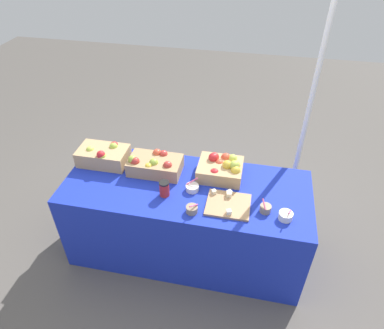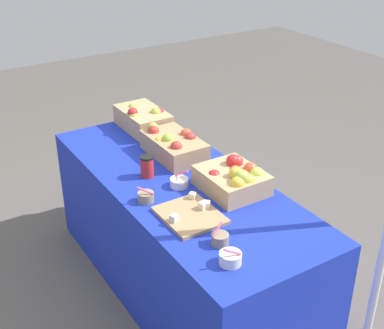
# 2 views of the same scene
# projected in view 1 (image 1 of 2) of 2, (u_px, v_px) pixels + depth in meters

# --- Properties ---
(ground_plane) EXTENTS (10.00, 10.00, 0.00)m
(ground_plane) POSITION_uv_depth(u_px,v_px,m) (187.00, 247.00, 3.11)
(ground_plane) COLOR #56514C
(table) EXTENTS (1.90, 0.76, 0.74)m
(table) POSITION_uv_depth(u_px,v_px,m) (187.00, 219.00, 2.88)
(table) COLOR #192DB7
(table) RESTS_ON ground_plane
(apple_crate_left) EXTENTS (0.40, 0.24, 0.18)m
(apple_crate_left) POSITION_uv_depth(u_px,v_px,m) (104.00, 155.00, 2.84)
(apple_crate_left) COLOR tan
(apple_crate_left) RESTS_ON table
(apple_crate_middle) EXTENTS (0.42, 0.25, 0.16)m
(apple_crate_middle) POSITION_uv_depth(u_px,v_px,m) (154.00, 164.00, 2.75)
(apple_crate_middle) COLOR tan
(apple_crate_middle) RESTS_ON table
(apple_crate_right) EXTENTS (0.34, 0.29, 0.17)m
(apple_crate_right) POSITION_uv_depth(u_px,v_px,m) (221.00, 168.00, 2.71)
(apple_crate_right) COLOR tan
(apple_crate_right) RESTS_ON table
(cutting_board_front) EXTENTS (0.31, 0.27, 0.05)m
(cutting_board_front) POSITION_uv_depth(u_px,v_px,m) (228.00, 204.00, 2.48)
(cutting_board_front) COLOR tan
(cutting_board_front) RESTS_ON table
(sample_bowl_near) EXTENTS (0.10, 0.10, 0.10)m
(sample_bowl_near) POSITION_uv_depth(u_px,v_px,m) (286.00, 216.00, 2.36)
(sample_bowl_near) COLOR silver
(sample_bowl_near) RESTS_ON table
(sample_bowl_mid) EXTENTS (0.08, 0.09, 0.10)m
(sample_bowl_mid) POSITION_uv_depth(u_px,v_px,m) (192.00, 209.00, 2.41)
(sample_bowl_mid) COLOR gray
(sample_bowl_mid) RESTS_ON table
(sample_bowl_far) EXTENTS (0.08, 0.08, 0.10)m
(sample_bowl_far) POSITION_uv_depth(u_px,v_px,m) (265.00, 209.00, 2.42)
(sample_bowl_far) COLOR gray
(sample_bowl_far) RESTS_ON table
(sample_bowl_extra) EXTENTS (0.10, 0.10, 0.10)m
(sample_bowl_extra) POSITION_uv_depth(u_px,v_px,m) (192.00, 188.00, 2.60)
(sample_bowl_extra) COLOR silver
(sample_bowl_extra) RESTS_ON table
(coffee_cup) EXTENTS (0.07, 0.07, 0.12)m
(coffee_cup) POSITION_uv_depth(u_px,v_px,m) (164.00, 189.00, 2.53)
(coffee_cup) COLOR red
(coffee_cup) RESTS_ON table
(tent_pole) EXTENTS (0.04, 0.04, 2.27)m
(tent_pole) POSITION_uv_depth(u_px,v_px,m) (309.00, 110.00, 2.78)
(tent_pole) COLOR white
(tent_pole) RESTS_ON ground_plane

